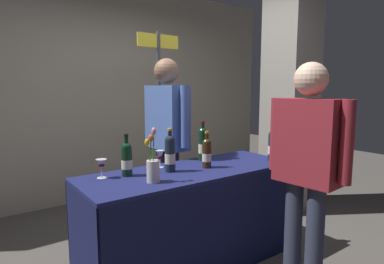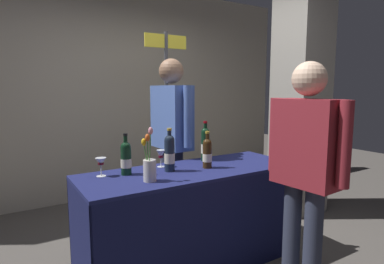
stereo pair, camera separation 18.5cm
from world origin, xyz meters
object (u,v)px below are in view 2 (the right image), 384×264
object	(u,v)px
flower_vase	(149,166)
taster_foreground_right	(306,161)
featured_wine_bottle	(170,153)
wine_glass_near_vendor	(101,162)
wine_glass_mid	(161,155)
display_bottle_0	(205,144)
vendor_presenter	(172,129)
tasting_table	(192,200)
booth_signpost	(167,107)
concrete_pillar	(301,84)

from	to	relation	value
flower_vase	taster_foreground_right	xyz separation A→B (m)	(0.83, -0.64, 0.06)
featured_wine_bottle	flower_vase	xyz separation A→B (m)	(-0.25, -0.17, -0.04)
wine_glass_near_vendor	wine_glass_mid	world-z (taller)	wine_glass_mid
wine_glass_mid	display_bottle_0	bearing A→B (deg)	0.56
wine_glass_near_vendor	vendor_presenter	world-z (taller)	vendor_presenter
wine_glass_near_vendor	vendor_presenter	distance (m)	0.95
display_bottle_0	wine_glass_mid	bearing A→B (deg)	-179.44
tasting_table	flower_vase	xyz separation A→B (m)	(-0.43, -0.13, 0.36)
flower_vase	booth_signpost	size ratio (longest dim) A/B	0.18
flower_vase	concrete_pillar	bearing A→B (deg)	13.74
display_bottle_0	featured_wine_bottle	bearing A→B (deg)	-159.75
tasting_table	wine_glass_mid	distance (m)	0.44
concrete_pillar	featured_wine_bottle	world-z (taller)	concrete_pillar
flower_vase	vendor_presenter	bearing A→B (deg)	52.47
wine_glass_mid	taster_foreground_right	world-z (taller)	taster_foreground_right
wine_glass_mid	vendor_presenter	world-z (taller)	vendor_presenter
taster_foreground_right	booth_signpost	size ratio (longest dim) A/B	0.78
display_bottle_0	taster_foreground_right	size ratio (longest dim) A/B	0.22
tasting_table	taster_foreground_right	bearing A→B (deg)	-62.45
wine_glass_mid	taster_foreground_right	bearing A→B (deg)	-59.25
wine_glass_near_vendor	taster_foreground_right	bearing A→B (deg)	-41.10
wine_glass_mid	wine_glass_near_vendor	bearing A→B (deg)	-176.60
tasting_table	featured_wine_bottle	bearing A→B (deg)	166.81
featured_wine_bottle	taster_foreground_right	world-z (taller)	taster_foreground_right
featured_wine_bottle	wine_glass_mid	distance (m)	0.17
tasting_table	display_bottle_0	xyz separation A→B (m)	(0.27, 0.21, 0.41)
display_bottle_0	vendor_presenter	world-z (taller)	vendor_presenter
tasting_table	booth_signpost	world-z (taller)	booth_signpost
featured_wine_bottle	wine_glass_near_vendor	world-z (taller)	featured_wine_bottle
wine_glass_near_vendor	wine_glass_mid	xyz separation A→B (m)	(0.50, 0.03, -0.00)
featured_wine_bottle	flower_vase	bearing A→B (deg)	-145.04
featured_wine_bottle	booth_signpost	world-z (taller)	booth_signpost
concrete_pillar	featured_wine_bottle	bearing A→B (deg)	-169.52
featured_wine_bottle	wine_glass_near_vendor	distance (m)	0.52
concrete_pillar	vendor_presenter	size ratio (longest dim) A/B	1.73
tasting_table	taster_foreground_right	world-z (taller)	taster_foreground_right
tasting_table	featured_wine_bottle	world-z (taller)	featured_wine_bottle
concrete_pillar	taster_foreground_right	distance (m)	1.83
concrete_pillar	wine_glass_mid	distance (m)	1.99
tasting_table	display_bottle_0	distance (m)	0.53
wine_glass_near_vendor	taster_foreground_right	xyz separation A→B (m)	(1.08, -0.94, 0.06)
featured_wine_bottle	vendor_presenter	bearing A→B (deg)	60.41
wine_glass_mid	vendor_presenter	distance (m)	0.55
flower_vase	wine_glass_mid	bearing A→B (deg)	53.03
flower_vase	booth_signpost	world-z (taller)	booth_signpost
wine_glass_near_vendor	booth_signpost	size ratio (longest dim) A/B	0.07
tasting_table	wine_glass_near_vendor	distance (m)	0.78
featured_wine_bottle	taster_foreground_right	bearing A→B (deg)	-54.43
concrete_pillar	tasting_table	bearing A→B (deg)	-167.12
wine_glass_near_vendor	display_bottle_0	bearing A→B (deg)	2.07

